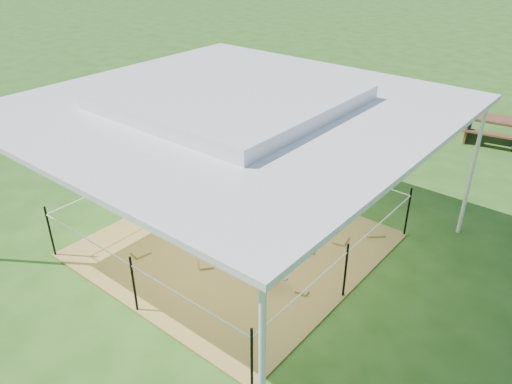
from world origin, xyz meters
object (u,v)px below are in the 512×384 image
Objects in this scene: straw_bale at (170,206)px; foal at (269,269)px; green_bottle at (135,210)px; pony at (266,221)px; picnic_table_near at (494,130)px; woman at (170,170)px.

foal reaches higher than straw_bale.
foal reaches higher than green_bottle.
straw_bale is 2.08m from pony.
picnic_table_near reaches higher than green_bottle.
pony reaches higher than straw_bale.
woman is 4.32× the size of green_bottle.
picnic_table_near is at bearing 63.03° from green_bottle.
pony is at bearing 81.52° from woman.
picnic_table_near is (3.77, 8.05, 0.08)m from straw_bale.
straw_bale is 0.83× the size of woman.
straw_bale is 0.82m from woman.
woman is 2.85m from foal.
woman is 8.87m from picnic_table_near.
foal is at bearing -119.09° from pony.
foal is (0.80, -0.94, -0.14)m from pony.
picnic_table_near is at bearing 64.88° from straw_bale.
straw_bale is at bearing 39.29° from green_bottle.
green_bottle is at bearing -78.96° from woman.
green_bottle is 0.28× the size of pony.
straw_bale is 8.89m from picnic_table_near.
pony reaches higher than foal.
woman is 2.07m from pony.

